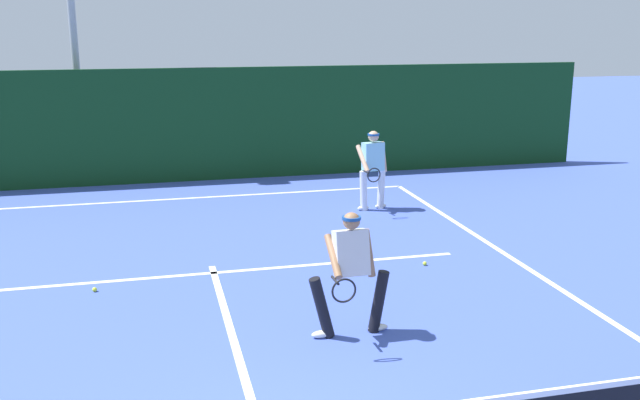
% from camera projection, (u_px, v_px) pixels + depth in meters
% --- Properties ---
extents(court_line_baseline_far, '(9.63, 0.10, 0.01)m').
position_uv_depth(court_line_baseline_far, '(192.00, 198.00, 15.60)').
color(court_line_baseline_far, white).
rests_on(court_line_baseline_far, ground_plane).
extents(court_line_service, '(7.85, 0.10, 0.01)m').
position_uv_depth(court_line_service, '(214.00, 273.00, 10.96)').
color(court_line_service, white).
rests_on(court_line_service, ground_plane).
extents(court_line_centre, '(0.10, 6.40, 0.01)m').
position_uv_depth(court_line_centre, '(238.00, 356.00, 8.24)').
color(court_line_centre, white).
rests_on(court_line_centre, ground_plane).
extents(player_near, '(1.03, 0.88, 1.57)m').
position_uv_depth(player_near, '(351.00, 269.00, 8.60)').
color(player_near, black).
rests_on(player_near, ground_plane).
extents(player_far, '(0.67, 0.89, 1.63)m').
position_uv_depth(player_far, '(373.00, 167.00, 14.46)').
color(player_far, silver).
rests_on(player_far, ground_plane).
extents(tennis_ball, '(0.07, 0.07, 0.07)m').
position_uv_depth(tennis_ball, '(425.00, 263.00, 11.29)').
color(tennis_ball, '#D1E033').
rests_on(tennis_ball, ground_plane).
extents(tennis_ball_extra, '(0.07, 0.07, 0.07)m').
position_uv_depth(tennis_ball_extra, '(95.00, 289.00, 10.19)').
color(tennis_ball_extra, '#D1E033').
rests_on(tennis_ball_extra, ground_plane).
extents(back_fence_windscreen, '(20.66, 0.12, 2.71)m').
position_uv_depth(back_fence_windscreen, '(184.00, 125.00, 16.96)').
color(back_fence_windscreen, '#103818').
rests_on(back_fence_windscreen, ground_plane).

